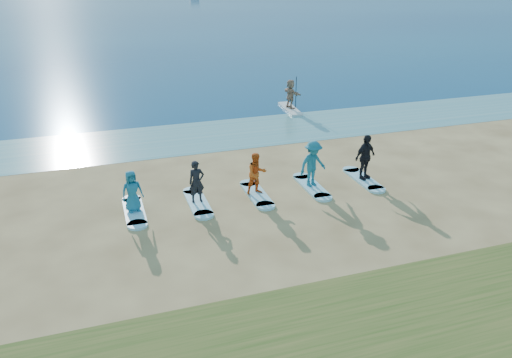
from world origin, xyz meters
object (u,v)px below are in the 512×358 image
object	(u,v)px
student_2	(257,174)
paddleboard	(290,109)
surfboard_0	(134,211)
student_0	(132,191)
surfboard_2	(257,194)
student_3	(313,164)
student_1	(197,182)
surfboard_1	(198,203)
surfboard_4	(363,179)
student_4	(365,157)
paddleboarder	(291,94)
surfboard_3	(312,187)

from	to	relation	value
student_2	paddleboard	bearing A→B (deg)	55.75
surfboard_0	student_0	world-z (taller)	student_0
surfboard_2	student_3	distance (m)	2.50
surfboard_0	student_1	bearing A→B (deg)	0.00
student_2	student_3	bearing A→B (deg)	-6.43
student_0	surfboard_1	xyz separation A→B (m)	(2.31, 0.00, -0.80)
student_2	surfboard_4	xyz separation A→B (m)	(4.61, 0.00, -0.86)
surfboard_1	surfboard_2	bearing A→B (deg)	0.00
paddleboard	student_4	bearing A→B (deg)	-91.06
surfboard_0	student_3	xyz separation A→B (m)	(6.92, 0.00, 0.97)
student_1	surfboard_2	world-z (taller)	student_1
paddleboard	surfboard_4	size ratio (longest dim) A/B	1.36
student_0	surfboard_2	xyz separation A→B (m)	(4.61, 0.00, -0.80)
paddleboard	surfboard_2	xyz separation A→B (m)	(-5.75, -10.90, -0.01)
surfboard_4	student_3	bearing A→B (deg)	180.00
paddleboard	student_3	size ratio (longest dim) A/B	1.62
surfboard_1	surfboard_4	bearing A→B (deg)	0.00
paddleboarder	student_1	size ratio (longest dim) A/B	1.08
surfboard_1	surfboard_4	size ratio (longest dim) A/B	1.00
surfboard_0	surfboard_2	bearing A→B (deg)	0.00
surfboard_1	student_2	size ratio (longest dim) A/B	1.35
surfboard_0	paddleboarder	bearing A→B (deg)	46.44
paddleboarder	student_3	world-z (taller)	student_3
student_2	surfboard_0	bearing A→B (deg)	173.57
surfboard_1	student_2	xyz separation A→B (m)	(2.31, 0.00, 0.86)
surfboard_0	student_4	distance (m)	9.28
surfboard_2	student_4	world-z (taller)	student_4
paddleboarder	surfboard_3	world-z (taller)	paddleboarder
student_2	surfboard_4	world-z (taller)	student_2
student_0	surfboard_4	distance (m)	9.26
student_1	student_3	bearing A→B (deg)	-3.59
paddleboarder	student_0	world-z (taller)	paddleboarder
surfboard_4	student_4	size ratio (longest dim) A/B	1.18
surfboard_2	surfboard_3	bearing A→B (deg)	0.00
student_1	surfboard_2	bearing A→B (deg)	-3.59
student_0	student_1	bearing A→B (deg)	-11.63
surfboard_1	student_4	distance (m)	6.99
student_1	paddleboarder	bearing A→B (deg)	49.93
surfboard_2	student_2	bearing A→B (deg)	0.00
surfboard_1	student_4	size ratio (longest dim) A/B	1.18
student_0	surfboard_2	distance (m)	4.68
surfboard_1	surfboard_4	world-z (taller)	same
surfboard_3	student_3	distance (m)	0.97
paddleboard	paddleboarder	size ratio (longest dim) A/B	1.74
student_0	student_4	xyz separation A→B (m)	(9.23, 0.00, 0.17)
surfboard_2	student_3	xyz separation A→B (m)	(2.31, 0.00, 0.97)
student_4	student_2	bearing A→B (deg)	160.37
surfboard_3	student_4	size ratio (longest dim) A/B	1.18
student_3	surfboard_4	xyz separation A→B (m)	(2.31, 0.00, -0.97)
surfboard_0	surfboard_4	size ratio (longest dim) A/B	1.00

